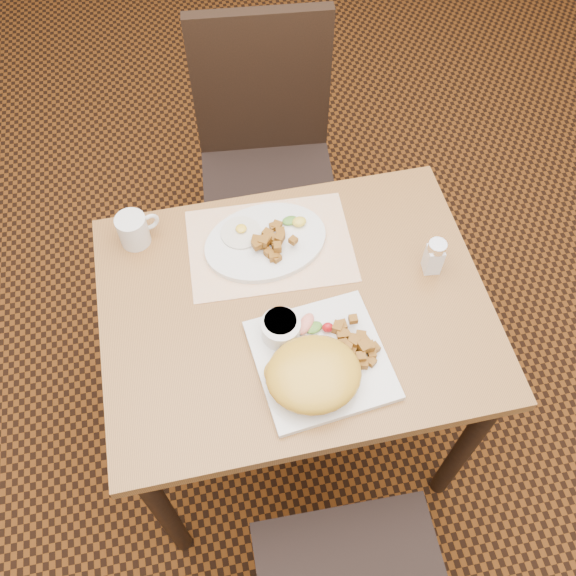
{
  "coord_description": "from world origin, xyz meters",
  "views": [
    {
      "loc": [
        -0.18,
        -0.75,
        2.03
      ],
      "look_at": [
        -0.02,
        0.0,
        0.82
      ],
      "focal_mm": 40.0,
      "sensor_mm": 36.0,
      "label": 1
    }
  ],
  "objects_px": {
    "chair_far": "(266,154)",
    "salt_shaker": "(434,256)",
    "table": "(295,327)",
    "plate_oval": "(266,242)",
    "coffee_mug": "(134,230)",
    "plate_square": "(321,360)"
  },
  "relations": [
    {
      "from": "plate_square",
      "to": "table",
      "type": "bearing_deg",
      "value": 98.78
    },
    {
      "from": "plate_square",
      "to": "coffee_mug",
      "type": "relative_size",
      "value": 2.68
    },
    {
      "from": "chair_far",
      "to": "salt_shaker",
      "type": "relative_size",
      "value": 9.7
    },
    {
      "from": "plate_oval",
      "to": "salt_shaker",
      "type": "distance_m",
      "value": 0.41
    },
    {
      "from": "plate_oval",
      "to": "salt_shaker",
      "type": "height_order",
      "value": "salt_shaker"
    },
    {
      "from": "coffee_mug",
      "to": "plate_oval",
      "type": "bearing_deg",
      "value": -14.56
    },
    {
      "from": "table",
      "to": "plate_oval",
      "type": "bearing_deg",
      "value": 100.35
    },
    {
      "from": "chair_far",
      "to": "plate_oval",
      "type": "relative_size",
      "value": 3.19
    },
    {
      "from": "chair_far",
      "to": "coffee_mug",
      "type": "xyz_separation_m",
      "value": [
        -0.4,
        -0.42,
        0.25
      ]
    },
    {
      "from": "chair_far",
      "to": "salt_shaker",
      "type": "xyz_separation_m",
      "value": [
        0.28,
        -0.66,
        0.26
      ]
    },
    {
      "from": "table",
      "to": "plate_oval",
      "type": "relative_size",
      "value": 2.96
    },
    {
      "from": "table",
      "to": "coffee_mug",
      "type": "bearing_deg",
      "value": 142.39
    },
    {
      "from": "plate_square",
      "to": "chair_far",
      "type": "bearing_deg",
      "value": 87.53
    },
    {
      "from": "table",
      "to": "plate_square",
      "type": "height_order",
      "value": "plate_square"
    },
    {
      "from": "chair_far",
      "to": "plate_square",
      "type": "distance_m",
      "value": 0.87
    },
    {
      "from": "plate_square",
      "to": "salt_shaker",
      "type": "distance_m",
      "value": 0.37
    },
    {
      "from": "table",
      "to": "coffee_mug",
      "type": "height_order",
      "value": "coffee_mug"
    },
    {
      "from": "table",
      "to": "coffee_mug",
      "type": "relative_size",
      "value": 8.61
    },
    {
      "from": "chair_far",
      "to": "coffee_mug",
      "type": "bearing_deg",
      "value": 52.22
    },
    {
      "from": "table",
      "to": "chair_far",
      "type": "relative_size",
      "value": 0.93
    },
    {
      "from": "plate_oval",
      "to": "coffee_mug",
      "type": "height_order",
      "value": "coffee_mug"
    },
    {
      "from": "table",
      "to": "salt_shaker",
      "type": "bearing_deg",
      "value": 5.0
    }
  ]
}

